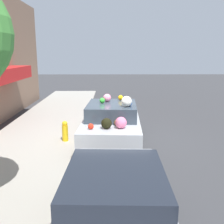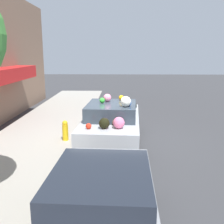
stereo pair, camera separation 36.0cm
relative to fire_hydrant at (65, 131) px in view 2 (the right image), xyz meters
The scene contains 5 objects.
ground_plane 1.63m from the fire_hydrant, 85.08° to the right, with size 60.00×60.00×0.00m, color #38383A.
sidewalk_curb 1.21m from the fire_hydrant, 83.27° to the left, with size 24.00×3.20×0.11m.
fire_hydrant is the anchor object (origin of this frame).
art_car 1.64m from the fire_hydrant, 86.93° to the right, with size 4.37×2.06×1.73m.
parked_car_plain 5.13m from the fire_hydrant, 161.96° to the right, with size 4.04×1.81×1.35m.
Camera 2 is at (-8.69, -0.29, 3.04)m, focal length 42.00 mm.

